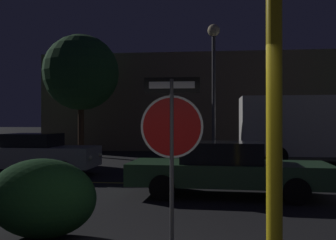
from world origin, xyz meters
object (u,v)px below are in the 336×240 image
Objects in this scene: passing_car_1 at (36,154)px; street_lamp at (214,63)px; delivery_truck at (326,127)px; tree_0 at (81,73)px; stop_sign at (172,129)px; yellow_pole_right at (274,163)px; hedge_bush_1 at (42,198)px; passing_car_2 at (226,169)px.

street_lamp is at bearing 123.83° from passing_car_1.
tree_0 reaches higher than delivery_truck.
street_lamp is 7.79m from tree_0.
passing_car_1 is at bearing 127.00° from stop_sign.
passing_car_1 is 0.59× the size of delivery_truck.
street_lamp reaches higher than yellow_pole_right.
passing_car_1 is at bearing 116.01° from hedge_bush_1.
yellow_pole_right is 0.41× the size of delivery_truck.
passing_car_2 is 8.84m from delivery_truck.
stop_sign is 8.93m from passing_car_1.
stop_sign is 11.45m from street_lamp.
hedge_bush_1 is 0.28× the size of street_lamp.
stop_sign is 2.39m from hedge_bush_1.
passing_car_1 is 8.25m from tree_0.
passing_car_1 is 0.64× the size of tree_0.
delivery_truck reaches higher than stop_sign.
tree_0 is (-6.28, 14.33, 2.78)m from stop_sign.
yellow_pole_right is 0.45× the size of tree_0.
street_lamp is 0.93× the size of tree_0.
passing_car_2 is at bearing 50.37° from hedge_bush_1.
stop_sign is at bearing -10.51° from passing_car_2.
yellow_pole_right is 1.68× the size of hedge_bush_1.
passing_car_1 is (-3.28, 6.72, 0.10)m from hedge_bush_1.
stop_sign is 0.49× the size of passing_car_2.
delivery_truck is at bearing 55.23° from hedge_bush_1.
stop_sign is at bearing -94.15° from street_lamp.
yellow_pole_right reaches higher than passing_car_1.
tree_0 is at bearing 114.27° from yellow_pole_right.
tree_0 reaches higher than yellow_pole_right.
tree_0 reaches higher than passing_car_2.
passing_car_2 is at bearing 65.27° from passing_car_1.
tree_0 is at bearing 155.54° from street_lamp.
passing_car_1 is 7.03m from passing_car_2.
yellow_pole_right is 14.26m from delivery_truck.
yellow_pole_right is 13.44m from street_lamp.
stop_sign is at bearing -25.17° from delivery_truck.
passing_car_2 is at bearing -88.59° from street_lamp.
passing_car_2 is 0.71× the size of delivery_truck.
stop_sign is 0.84× the size of yellow_pole_right.
street_lamp is (-4.85, -0.39, 2.78)m from delivery_truck.
street_lamp is (6.18, 4.05, 3.68)m from passing_car_1.
tree_0 is (-7.37, 16.34, 3.05)m from yellow_pole_right.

